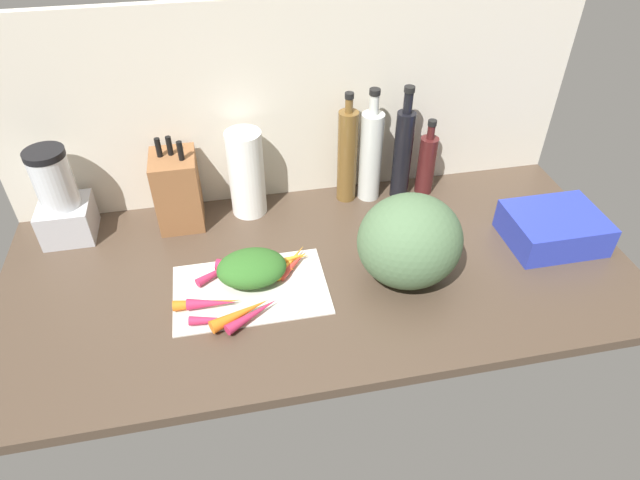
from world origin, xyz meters
TOP-DOWN VIEW (x-y plane):
  - ground_plane at (0.00, 0.00)cm, footprint 170.00×80.00cm
  - wall_back at (0.00, 38.50)cm, footprint 170.00×3.00cm
  - cutting_board at (-19.41, -5.66)cm, footprint 39.61×25.26cm
  - carrot_0 at (-7.77, 1.25)cm, footprint 10.95×12.84cm
  - carrot_1 at (-19.82, -16.40)cm, footprint 14.37×10.16cm
  - carrot_2 at (-22.64, -15.72)cm, footprint 15.78×9.51cm
  - carrot_3 at (-8.61, 1.63)cm, footprint 12.91×4.78cm
  - carrot_4 at (-11.34, 1.15)cm, footprint 10.08×10.06cm
  - carrot_5 at (-25.67, 1.88)cm, footprint 15.44×10.55cm
  - carrot_6 at (-13.59, 1.26)cm, footprint 11.85×5.60cm
  - carrot_7 at (-29.41, -10.75)cm, footprint 12.44×4.50cm
  - carrot_8 at (-9.99, 1.10)cm, footprint 15.46×7.12cm
  - carrot_9 at (-27.62, -16.53)cm, footprint 15.21×4.78cm
  - carrot_10 at (-30.47, -10.32)cm, footprint 16.92×3.96cm
  - carrot_11 at (-20.96, 0.75)cm, footprint 14.16×8.14cm
  - carrot_12 at (-7.06, -0.40)cm, footprint 10.01×10.44cm
  - carrot_greens_pile at (-18.47, -2.37)cm, footprint 18.17×13.97cm
  - winter_squash at (21.52, -8.72)cm, footprint 26.89×24.79cm
  - knife_block at (-36.31, 28.05)cm, footprint 12.65×14.42cm
  - blender_appliance at (-68.14, 27.71)cm, footprint 14.08×14.08cm
  - paper_towel_roll at (-16.06, 29.50)cm, footprint 10.52×10.52cm
  - bottle_0 at (14.65, 30.56)cm, footprint 6.00×6.00cm
  - bottle_1 at (21.84, 29.95)cm, footprint 6.81×6.81cm
  - bottle_2 at (31.63, 28.91)cm, footprint 5.70×5.70cm
  - bottle_3 at (40.04, 29.17)cm, footprint 5.62×5.62cm
  - dish_rack at (67.30, -2.21)cm, footprint 25.90×20.59cm

SIDE VIEW (x-z plane):
  - ground_plane at x=0.00cm, z-range -3.00..0.00cm
  - cutting_board at x=-19.41cm, z-range 0.00..0.80cm
  - carrot_6 at x=-13.59cm, z-range 0.80..2.91cm
  - carrot_0 at x=-7.77cm, z-range 0.80..3.03cm
  - carrot_12 at x=-7.06cm, z-range 0.80..3.09cm
  - carrot_5 at x=-25.67cm, z-range 0.80..3.10cm
  - carrot_9 at x=-27.62cm, z-range 0.80..3.12cm
  - carrot_3 at x=-8.61cm, z-range 0.80..3.30cm
  - carrot_10 at x=-30.47cm, z-range 0.80..3.52cm
  - carrot_1 at x=-19.82cm, z-range 0.80..3.55cm
  - carrot_7 at x=-29.41cm, z-range 0.80..3.73cm
  - carrot_4 at x=-11.34cm, z-range 0.80..3.83cm
  - carrot_11 at x=-20.96cm, z-range 0.80..4.10cm
  - carrot_2 at x=-22.64cm, z-range 0.80..4.13cm
  - carrot_8 at x=-9.99cm, z-range 0.80..4.29cm
  - dish_rack at x=67.30cm, z-range 0.00..9.07cm
  - carrot_greens_pile at x=-18.47cm, z-range 0.80..8.49cm
  - bottle_3 at x=40.04cm, z-range -2.31..22.82cm
  - knife_block at x=-36.31cm, z-range -2.61..25.13cm
  - blender_appliance at x=-68.14cm, z-range -1.96..26.06cm
  - winter_squash at x=21.52cm, z-range 0.00..24.66cm
  - paper_towel_roll at x=-16.06cm, z-range 0.00..26.81cm
  - bottle_1 at x=21.84cm, z-range -2.98..33.18cm
  - bottle_0 at x=14.65cm, z-range -2.38..33.03cm
  - bottle_2 at x=31.63cm, z-range -2.83..33.67cm
  - wall_back at x=0.00cm, z-range 0.00..60.00cm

